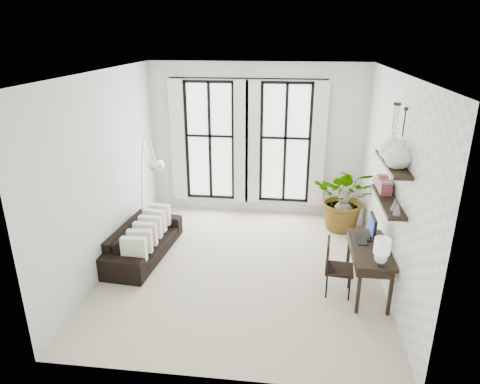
% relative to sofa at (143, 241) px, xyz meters
% --- Properties ---
extents(floor, '(5.00, 5.00, 0.00)m').
position_rel_sofa_xyz_m(floor, '(1.80, -0.21, -0.29)').
color(floor, beige).
rests_on(floor, ground).
extents(ceiling, '(5.00, 5.00, 0.00)m').
position_rel_sofa_xyz_m(ceiling, '(1.80, -0.21, 2.91)').
color(ceiling, white).
rests_on(ceiling, wall_back).
extents(wall_left, '(0.00, 5.00, 5.00)m').
position_rel_sofa_xyz_m(wall_left, '(-0.45, -0.21, 1.31)').
color(wall_left, silver).
rests_on(wall_left, floor).
extents(wall_right, '(0.00, 5.00, 5.00)m').
position_rel_sofa_xyz_m(wall_right, '(4.05, -0.21, 1.31)').
color(wall_right, white).
rests_on(wall_right, floor).
extents(wall_back, '(4.50, 0.00, 4.50)m').
position_rel_sofa_xyz_m(wall_back, '(1.80, 2.29, 1.31)').
color(wall_back, white).
rests_on(wall_back, floor).
extents(windows, '(3.26, 0.13, 2.65)m').
position_rel_sofa_xyz_m(windows, '(1.60, 2.22, 1.27)').
color(windows, white).
rests_on(windows, wall_back).
extents(wall_shelves, '(0.25, 1.30, 0.60)m').
position_rel_sofa_xyz_m(wall_shelves, '(3.91, -0.64, 1.44)').
color(wall_shelves, black).
rests_on(wall_shelves, wall_right).
extents(sofa, '(0.94, 2.02, 0.57)m').
position_rel_sofa_xyz_m(sofa, '(0.00, 0.00, 0.00)').
color(sofa, black).
rests_on(sofa, floor).
extents(throw_pillows, '(0.40, 1.52, 0.40)m').
position_rel_sofa_xyz_m(throw_pillows, '(0.10, -0.00, 0.21)').
color(throw_pillows, silver).
rests_on(throw_pillows, sofa).
extents(plant, '(1.43, 1.31, 1.34)m').
position_rel_sofa_xyz_m(plant, '(3.64, 1.55, 0.39)').
color(plant, '#2D7228').
rests_on(plant, floor).
extents(desk, '(0.54, 1.27, 1.14)m').
position_rel_sofa_xyz_m(desk, '(3.75, -0.73, 0.42)').
color(desk, black).
rests_on(desk, floor).
extents(desk_chair, '(0.45, 0.45, 0.87)m').
position_rel_sofa_xyz_m(desk_chair, '(3.23, -0.78, 0.21)').
color(desk_chair, black).
rests_on(desk_chair, floor).
extents(arc_lamp, '(0.71, 0.62, 2.18)m').
position_rel_sofa_xyz_m(arc_lamp, '(0.11, 0.20, 1.33)').
color(arc_lamp, silver).
rests_on(arc_lamp, floor).
extents(buddha, '(0.44, 0.44, 0.78)m').
position_rel_sofa_xyz_m(buddha, '(3.60, 1.49, 0.04)').
color(buddha, gray).
rests_on(buddha, floor).
extents(vase_a, '(0.37, 0.37, 0.38)m').
position_rel_sofa_xyz_m(vase_a, '(3.91, -0.92, 1.98)').
color(vase_a, white).
rests_on(vase_a, shelf_upper).
extents(vase_b, '(0.37, 0.37, 0.38)m').
position_rel_sofa_xyz_m(vase_b, '(3.91, -0.52, 1.98)').
color(vase_b, white).
rests_on(vase_b, shelf_upper).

